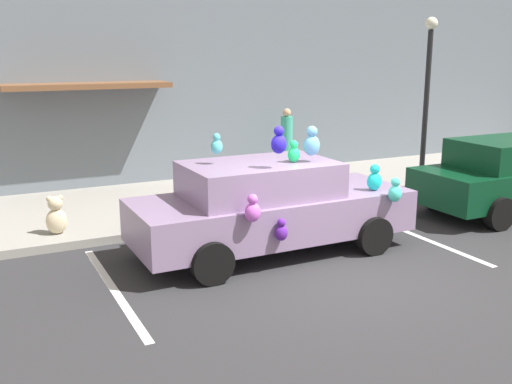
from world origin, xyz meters
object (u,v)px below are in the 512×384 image
object	(u,v)px
teddy_bear_on_sidewalk	(56,216)
street_lamp_post	(427,86)
pedestrian_near_shopfront	(286,145)
plush_covered_car	(270,206)

from	to	relation	value
teddy_bear_on_sidewalk	street_lamp_post	distance (m)	8.50
street_lamp_post	pedestrian_near_shopfront	world-z (taller)	street_lamp_post
pedestrian_near_shopfront	plush_covered_car	bearing A→B (deg)	-122.39
plush_covered_car	teddy_bear_on_sidewalk	bearing A→B (deg)	145.22
plush_covered_car	pedestrian_near_shopfront	bearing A→B (deg)	57.61
street_lamp_post	pedestrian_near_shopfront	xyz separation A→B (m)	(-2.27, 2.45, -1.55)
teddy_bear_on_sidewalk	pedestrian_near_shopfront	size ratio (longest dim) A/B	0.40
teddy_bear_on_sidewalk	plush_covered_car	bearing A→B (deg)	-34.78
plush_covered_car	teddy_bear_on_sidewalk	size ratio (longest dim) A/B	6.70
plush_covered_car	street_lamp_post	bearing A→B (deg)	22.00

